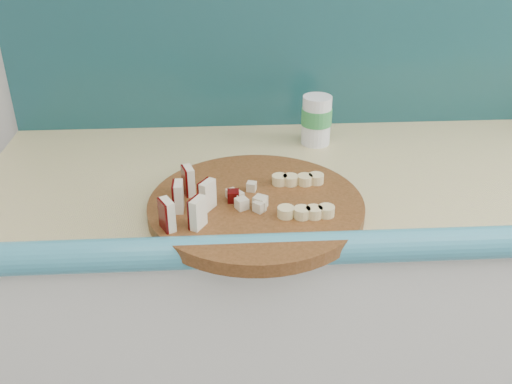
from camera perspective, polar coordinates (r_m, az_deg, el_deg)
The scene contains 7 objects.
kitchen_counter at distance 1.63m, azimuth 18.20°, elevation -12.06°, with size 2.20×0.63×0.91m.
backsplash at distance 1.56m, azimuth 18.64°, elevation 15.44°, with size 2.20×0.02×0.50m, color teal.
cutting_board at distance 1.11m, azimuth 0.00°, elevation -1.49°, with size 0.42×0.42×0.03m, color #44260E.
apple_wedges at distance 1.06m, azimuth -6.87°, elevation -0.76°, with size 0.09×0.16×0.06m.
apple_chunks at distance 1.10m, azimuth -1.37°, elevation -0.50°, with size 0.06×0.07×0.02m.
banana_slices at distance 1.11m, azimuth 4.64°, elevation -0.28°, with size 0.11×0.16×0.02m.
canister at distance 1.40m, azimuth 6.06°, elevation 7.25°, with size 0.07×0.07×0.12m.
Camera 1 is at (-0.47, 0.37, 1.49)m, focal length 40.00 mm.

